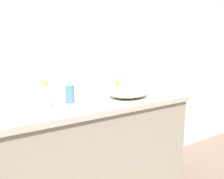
{
  "coord_description": "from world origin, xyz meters",
  "views": [
    {
      "loc": [
        -0.75,
        -1.14,
        1.3
      ],
      "look_at": [
        0.23,
        0.39,
        0.95
      ],
      "focal_mm": 37.0,
      "sensor_mm": 36.0,
      "label": 1
    }
  ],
  "objects_px": {
    "sink_basin": "(129,92)",
    "soap_dispenser": "(70,93)",
    "lotion_bottle": "(45,95)",
    "candle_jar": "(11,110)",
    "tissue_box": "(89,92)"
  },
  "relations": [
    {
      "from": "sink_basin",
      "to": "soap_dispenser",
      "type": "distance_m",
      "value": 0.49
    },
    {
      "from": "lotion_bottle",
      "to": "sink_basin",
      "type": "bearing_deg",
      "value": -4.1
    },
    {
      "from": "sink_basin",
      "to": "candle_jar",
      "type": "distance_m",
      "value": 0.91
    },
    {
      "from": "soap_dispenser",
      "to": "candle_jar",
      "type": "height_order",
      "value": "soap_dispenser"
    },
    {
      "from": "soap_dispenser",
      "to": "lotion_bottle",
      "type": "relative_size",
      "value": 1.01
    },
    {
      "from": "candle_jar",
      "to": "sink_basin",
      "type": "bearing_deg",
      "value": -3.62
    },
    {
      "from": "soap_dispenser",
      "to": "tissue_box",
      "type": "relative_size",
      "value": 1.25
    },
    {
      "from": "sink_basin",
      "to": "candle_jar",
      "type": "height_order",
      "value": "sink_basin"
    },
    {
      "from": "tissue_box",
      "to": "lotion_bottle",
      "type": "bearing_deg",
      "value": -172.67
    },
    {
      "from": "sink_basin",
      "to": "lotion_bottle",
      "type": "bearing_deg",
      "value": 175.9
    },
    {
      "from": "tissue_box",
      "to": "candle_jar",
      "type": "xyz_separation_m",
      "value": [
        -0.59,
        -0.04,
        -0.05
      ]
    },
    {
      "from": "tissue_box",
      "to": "candle_jar",
      "type": "relative_size",
      "value": 2.47
    },
    {
      "from": "soap_dispenser",
      "to": "lotion_bottle",
      "type": "bearing_deg",
      "value": -166.17
    },
    {
      "from": "tissue_box",
      "to": "candle_jar",
      "type": "bearing_deg",
      "value": -176.3
    },
    {
      "from": "candle_jar",
      "to": "tissue_box",
      "type": "bearing_deg",
      "value": 3.7
    }
  ]
}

